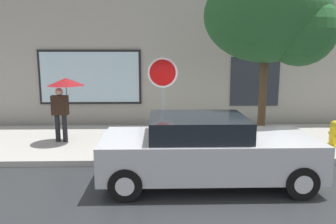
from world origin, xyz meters
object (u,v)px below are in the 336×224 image
at_px(fire_hydrant, 334,134).
at_px(street_tree, 273,18).
at_px(pedestrian_with_umbrella, 64,90).
at_px(parked_car, 206,150).
at_px(stop_sign, 163,86).

distance_m(fire_hydrant, street_tree, 3.63).
relative_size(pedestrian_with_umbrella, street_tree, 0.39).
bearing_deg(street_tree, parked_car, -134.33).
relative_size(street_tree, stop_sign, 1.93).
relative_size(parked_car, street_tree, 0.92).
bearing_deg(street_tree, fire_hydrant, 2.62).
bearing_deg(parked_car, fire_hydrant, 28.53).
relative_size(pedestrian_with_umbrella, stop_sign, 0.76).
distance_m(parked_car, street_tree, 4.04).
height_order(parked_car, pedestrian_with_umbrella, pedestrian_with_umbrella).
distance_m(street_tree, stop_sign, 3.35).
bearing_deg(pedestrian_with_umbrella, parked_car, -37.36).
relative_size(parked_car, stop_sign, 1.78).
distance_m(pedestrian_with_umbrella, stop_sign, 3.07).
distance_m(parked_car, fire_hydrant, 4.42).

